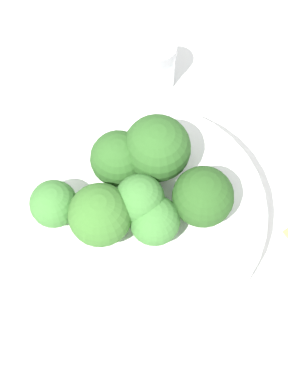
% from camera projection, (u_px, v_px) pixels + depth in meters
% --- Properties ---
extents(ground_plane, '(3.00, 3.00, 0.00)m').
position_uv_depth(ground_plane, '(144.00, 228.00, 0.56)').
color(ground_plane, white).
extents(bowl, '(0.20, 0.20, 0.04)m').
position_uv_depth(bowl, '(144.00, 219.00, 0.54)').
color(bowl, white).
rests_on(bowl, ground_plane).
extents(broccoli_floret_0, '(0.05, 0.05, 0.06)m').
position_uv_depth(broccoli_floret_0, '(203.00, 197.00, 0.49)').
color(broccoli_floret_0, '#8EB770').
rests_on(broccoli_floret_0, bowl).
extents(broccoli_floret_1, '(0.04, 0.04, 0.05)m').
position_uv_depth(broccoli_floret_1, '(155.00, 221.00, 0.49)').
color(broccoli_floret_1, '#84AD66').
rests_on(broccoli_floret_1, bowl).
extents(broccoli_floret_2, '(0.05, 0.05, 0.07)m').
position_uv_depth(broccoli_floret_2, '(157.00, 149.00, 0.50)').
color(broccoli_floret_2, '#84AD66').
rests_on(broccoli_floret_2, bowl).
extents(broccoli_floret_3, '(0.05, 0.05, 0.06)m').
position_uv_depth(broccoli_floret_3, '(100.00, 215.00, 0.48)').
color(broccoli_floret_3, '#84AD66').
rests_on(broccoli_floret_3, bowl).
extents(broccoli_floret_4, '(0.04, 0.04, 0.05)m').
position_uv_depth(broccoli_floret_4, '(135.00, 198.00, 0.49)').
color(broccoli_floret_4, '#84AD66').
rests_on(broccoli_floret_4, bowl).
extents(broccoli_floret_5, '(0.04, 0.04, 0.04)m').
position_uv_depth(broccoli_floret_5, '(54.00, 205.00, 0.50)').
color(broccoli_floret_5, '#84AD66').
rests_on(broccoli_floret_5, bowl).
extents(broccoli_floret_6, '(0.05, 0.05, 0.05)m').
position_uv_depth(broccoli_floret_6, '(118.00, 160.00, 0.51)').
color(broccoli_floret_6, '#8EB770').
rests_on(broccoli_floret_6, bowl).
extents(pepper_shaker, '(0.03, 0.03, 0.06)m').
position_uv_depth(pepper_shaker, '(160.00, 65.00, 0.60)').
color(pepper_shaker, silver).
rests_on(pepper_shaker, ground_plane).
extents(almond_crumb_0, '(0.01, 0.01, 0.01)m').
position_uv_depth(almond_crumb_0, '(288.00, 233.00, 0.55)').
color(almond_crumb_0, '#AD7F4C').
rests_on(almond_crumb_0, ground_plane).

